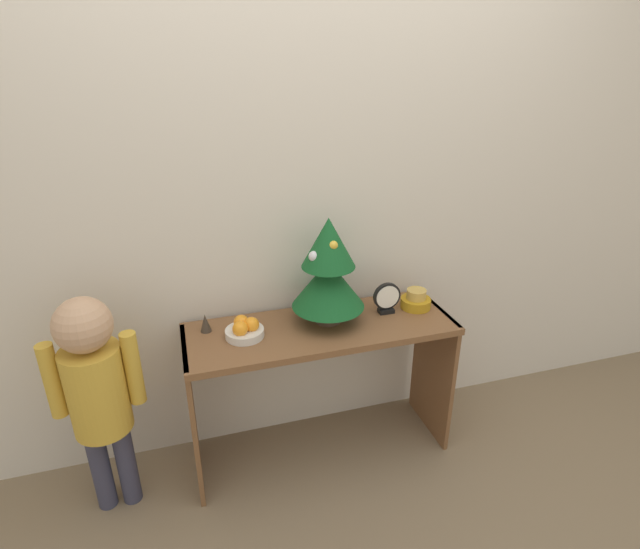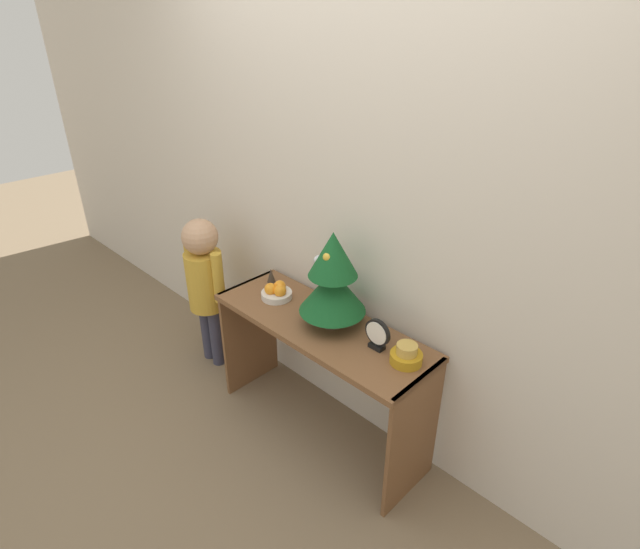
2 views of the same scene
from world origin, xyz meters
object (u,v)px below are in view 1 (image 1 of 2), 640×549
at_px(mini_tree, 328,270).
at_px(singing_bowl, 416,300).
at_px(figurine, 205,323).
at_px(child_figure, 96,384).
at_px(fruit_bowl, 245,329).
at_px(desk_clock, 387,298).

xyz_separation_m(mini_tree, singing_bowl, (0.43, 0.00, -0.21)).
height_order(figurine, child_figure, child_figure).
xyz_separation_m(singing_bowl, figurine, (-0.95, 0.06, 0.00)).
relative_size(fruit_bowl, child_figure, 0.17).
height_order(fruit_bowl, figurine, fruit_bowl).
relative_size(mini_tree, child_figure, 0.49).
bearing_deg(child_figure, figurine, 19.37).
distance_m(desk_clock, figurine, 0.81).
bearing_deg(child_figure, fruit_bowl, 6.08).
bearing_deg(mini_tree, singing_bowl, 0.58).
distance_m(figurine, child_figure, 0.48).
relative_size(singing_bowl, desk_clock, 0.95).
relative_size(figurine, child_figure, 0.08).
height_order(desk_clock, child_figure, child_figure).
bearing_deg(fruit_bowl, desk_clock, 1.92).
height_order(fruit_bowl, singing_bowl, singing_bowl).
distance_m(fruit_bowl, figurine, 0.18).
height_order(singing_bowl, child_figure, child_figure).
bearing_deg(figurine, fruit_bowl, -30.90).
bearing_deg(desk_clock, figurine, 175.08).
xyz_separation_m(singing_bowl, child_figure, (-1.39, -0.09, -0.11)).
xyz_separation_m(fruit_bowl, child_figure, (-0.59, -0.06, -0.11)).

